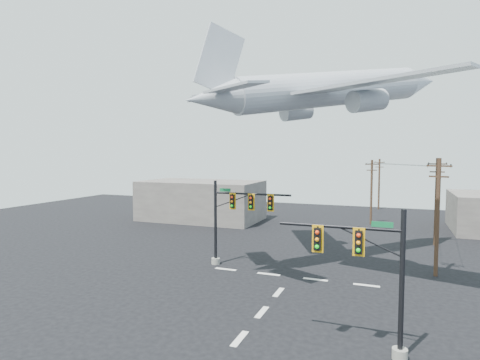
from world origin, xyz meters
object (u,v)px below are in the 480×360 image
at_px(airliner, 330,90).
at_px(signal_mast_near, 374,278).
at_px(utility_pole_d, 379,183).
at_px(utility_pole_b, 436,200).
at_px(utility_pole_c, 371,191).
at_px(signal_mast_far, 233,218).
at_px(utility_pole_a, 438,215).

bearing_deg(airliner, signal_mast_near, -121.68).
distance_m(signal_mast_near, utility_pole_d, 56.19).
bearing_deg(utility_pole_b, utility_pole_c, 128.71).
distance_m(utility_pole_b, utility_pole_d, 28.79).
bearing_deg(airliner, utility_pole_c, 35.60).
relative_size(signal_mast_near, utility_pole_d, 0.82).
bearing_deg(signal_mast_far, utility_pole_d, 75.98).
xyz_separation_m(utility_pole_c, airliner, (-2.41, -24.32, 10.99)).
height_order(utility_pole_b, utility_pole_c, utility_pole_b).
relative_size(utility_pole_b, utility_pole_c, 1.05).
distance_m(signal_mast_near, utility_pole_c, 39.54).
bearing_deg(utility_pole_a, airliner, -153.80).
distance_m(utility_pole_a, utility_pole_c, 24.55).
bearing_deg(utility_pole_a, utility_pole_c, 127.42).
bearing_deg(utility_pole_d, utility_pole_b, -54.49).
bearing_deg(utility_pole_c, utility_pole_d, 68.44).
height_order(signal_mast_near, utility_pole_c, utility_pole_c).
xyz_separation_m(utility_pole_b, airliner, (-9.89, -13.09, 10.76)).
height_order(utility_pole_a, utility_pole_b, utility_pole_a).
distance_m(signal_mast_near, airliner, 19.77).
bearing_deg(utility_pole_c, airliner, -115.71).
relative_size(utility_pole_a, utility_pole_d, 1.08).
bearing_deg(airliner, signal_mast_far, 150.33).
height_order(signal_mast_near, utility_pole_b, utility_pole_b).
relative_size(signal_mast_near, utility_pole_a, 0.77).
distance_m(utility_pole_d, airliner, 42.56).
distance_m(signal_mast_far, utility_pole_c, 29.08).
xyz_separation_m(signal_mast_near, signal_mast_far, (-12.73, 12.35, 0.37)).
bearing_deg(airliner, utility_pole_d, 37.28).
bearing_deg(utility_pole_b, utility_pole_a, -89.37).
bearing_deg(utility_pole_b, signal_mast_near, -95.44).
bearing_deg(signal_mast_far, airliner, 19.07).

